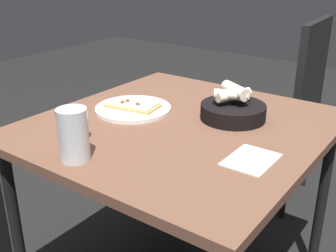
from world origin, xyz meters
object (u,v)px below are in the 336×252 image
at_px(dining_table, 180,141).
at_px(pepper_shaker, 79,129).
at_px(pizza_plate, 133,108).
at_px(chair_far, 285,102).
at_px(bread_basket, 233,109).
at_px(beer_glass, 74,138).

distance_m(dining_table, pepper_shaker, 0.36).
distance_m(dining_table, pizza_plate, 0.22).
distance_m(dining_table, chair_far, 0.91).
relative_size(pizza_plate, bread_basket, 1.23).
relative_size(pizza_plate, beer_glass, 1.85).
relative_size(dining_table, pizza_plate, 3.47).
distance_m(dining_table, bread_basket, 0.22).
bearing_deg(chair_far, beer_glass, 174.64).
bearing_deg(beer_glass, pizza_plate, 17.84).
height_order(dining_table, pepper_shaker, pepper_shaker).
relative_size(bread_basket, pepper_shaker, 2.79).
height_order(dining_table, pizza_plate, pizza_plate).
relative_size(pizza_plate, chair_far, 0.29).
bearing_deg(pizza_plate, bread_basket, -66.68).
distance_m(bread_basket, pepper_shaker, 0.53).
distance_m(pizza_plate, bread_basket, 0.36).
height_order(bread_basket, pepper_shaker, bread_basket).
xyz_separation_m(bread_basket, pepper_shaker, (-0.44, 0.30, -0.00)).
distance_m(pizza_plate, pepper_shaker, 0.30).
bearing_deg(bread_basket, dining_table, 138.27).
xyz_separation_m(pepper_shaker, chair_far, (1.19, -0.21, -0.20)).
distance_m(pizza_plate, beer_glass, 0.42).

